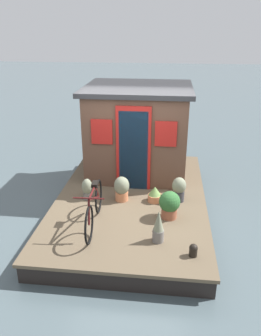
# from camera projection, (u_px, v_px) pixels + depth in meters

# --- Properties ---
(ground_plane) EXTENTS (60.00, 60.00, 0.00)m
(ground_plane) POSITION_uv_depth(u_px,v_px,m) (132.00, 211.00, 7.24)
(ground_plane) COLOR #4C5B60
(houseboat_deck) EXTENTS (4.83, 3.02, 0.38)m
(houseboat_deck) POSITION_uv_depth(u_px,v_px,m) (132.00, 203.00, 7.16)
(houseboat_deck) COLOR brown
(houseboat_deck) RESTS_ON ground_plane
(houseboat_cabin) EXTENTS (2.13, 2.38, 2.03)m
(houseboat_cabin) POSITION_uv_depth(u_px,v_px,m) (138.00, 130.00, 7.89)
(houseboat_cabin) COLOR brown
(houseboat_cabin) RESTS_ON houseboat_deck
(bicycle) EXTENTS (1.62, 0.50, 0.77)m
(bicycle) POSITION_uv_depth(u_px,v_px,m) (94.00, 208.00, 5.89)
(bicycle) COLOR black
(bicycle) RESTS_ON houseboat_deck
(potted_plant_ivy) EXTENTS (0.39, 0.39, 0.52)m
(potted_plant_ivy) POSITION_uv_depth(u_px,v_px,m) (169.00, 204.00, 6.17)
(potted_plant_ivy) COLOR #935138
(potted_plant_ivy) RESTS_ON houseboat_deck
(potted_plant_fern) EXTENTS (0.28, 0.28, 0.51)m
(potted_plant_fern) POSITION_uv_depth(u_px,v_px,m) (179.00, 189.00, 6.76)
(potted_plant_fern) COLOR #38383D
(potted_plant_fern) RESTS_ON houseboat_deck
(potted_plant_geranium) EXTENTS (0.28, 0.28, 0.32)m
(potted_plant_geranium) POSITION_uv_depth(u_px,v_px,m) (155.00, 194.00, 6.79)
(potted_plant_geranium) COLOR #C6754C
(potted_plant_geranium) RESTS_ON houseboat_deck
(potted_plant_sage) EXTENTS (0.30, 0.30, 0.51)m
(potted_plant_sage) POSITION_uv_depth(u_px,v_px,m) (122.00, 188.00, 6.80)
(potted_plant_sage) COLOR #C6754C
(potted_plant_sage) RESTS_ON houseboat_deck
(potted_plant_rosemary) EXTENTS (0.22, 0.22, 0.44)m
(potted_plant_rosemary) POSITION_uv_depth(u_px,v_px,m) (87.00, 189.00, 6.86)
(potted_plant_rosemary) COLOR slate
(potted_plant_rosemary) RESTS_ON houseboat_deck
(potted_plant_lavender) EXTENTS (0.19, 0.19, 0.57)m
(potted_plant_lavender) POSITION_uv_depth(u_px,v_px,m) (158.00, 227.00, 5.49)
(potted_plant_lavender) COLOR slate
(potted_plant_lavender) RESTS_ON houseboat_deck
(mooring_bollard) EXTENTS (0.13, 0.13, 0.21)m
(mooring_bollard) POSITION_uv_depth(u_px,v_px,m) (193.00, 250.00, 5.19)
(mooring_bollard) COLOR black
(mooring_bollard) RESTS_ON houseboat_deck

